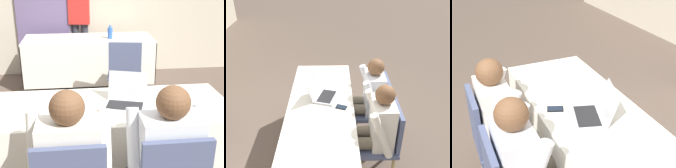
{
  "view_description": "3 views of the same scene",
  "coord_description": "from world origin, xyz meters",
  "views": [
    {
      "loc": [
        -0.22,
        -2.2,
        1.78
      ],
      "look_at": [
        0.0,
        -0.19,
        1.0
      ],
      "focal_mm": 50.0,
      "sensor_mm": 36.0,
      "label": 1
    },
    {
      "loc": [
        -2.31,
        -0.14,
        2.36
      ],
      "look_at": [
        0.0,
        -0.19,
        1.0
      ],
      "focal_mm": 40.0,
      "sensor_mm": 36.0,
      "label": 2
    },
    {
      "loc": [
        1.75,
        -0.96,
        2.01
      ],
      "look_at": [
        0.0,
        -0.19,
        1.0
      ],
      "focal_mm": 50.0,
      "sensor_mm": 36.0,
      "label": 3
    }
  ],
  "objects": [
    {
      "name": "laptop",
      "position": [
        0.13,
        -0.02,
        0.8
      ],
      "size": [
        0.38,
        0.38,
        0.23
      ],
      "rotation": [
        0.0,
        0.0,
        -0.3
      ],
      "color": "#B7B7BC",
      "rests_on": "conference_table_near"
    },
    {
      "name": "person_checkered_shirt",
      "position": [
        -0.3,
        -0.57,
        0.65
      ],
      "size": [
        0.5,
        0.52,
        1.15
      ],
      "rotation": [
        0.0,
        0.0,
        3.14
      ],
      "color": "#665B4C",
      "rests_on": "ground_plane"
    },
    {
      "name": "person_white_shirt",
      "position": [
        0.3,
        -0.57,
        0.65
      ],
      "size": [
        0.5,
        0.52,
        1.15
      ],
      "rotation": [
        0.0,
        0.0,
        3.14
      ],
      "color": "#665B4C",
      "rests_on": "ground_plane"
    },
    {
      "name": "chair_near_left",
      "position": [
        -0.3,
        -0.67,
        0.49
      ],
      "size": [
        0.44,
        0.44,
        0.89
      ],
      "rotation": [
        0.0,
        0.0,
        3.14
      ],
      "color": "tan",
      "rests_on": "ground_plane"
    },
    {
      "name": "ground_plane",
      "position": [
        0.0,
        0.0,
        0.0
      ],
      "size": [
        24.0,
        24.0,
        0.0
      ],
      "primitive_type": "plane",
      "color": "brown"
    },
    {
      "name": "paper_beside_laptop",
      "position": [
        -0.37,
        0.11,
        0.75
      ],
      "size": [
        0.26,
        0.33,
        0.0
      ],
      "rotation": [
        0.0,
        0.0,
        0.18
      ],
      "color": "white",
      "rests_on": "conference_table_near"
    },
    {
      "name": "conference_table_near",
      "position": [
        0.0,
        0.0,
        0.57
      ],
      "size": [
        1.91,
        0.73,
        0.75
      ],
      "color": "white",
      "rests_on": "ground_plane"
    },
    {
      "name": "chair_near_right",
      "position": [
        0.3,
        -0.67,
        0.49
      ],
      "size": [
        0.44,
        0.44,
        0.89
      ],
      "rotation": [
        0.0,
        0.0,
        3.14
      ],
      "color": "tan",
      "rests_on": "ground_plane"
    },
    {
      "name": "cell_phone",
      "position": [
        -0.08,
        -0.23,
        0.76
      ],
      "size": [
        0.11,
        0.14,
        0.01
      ],
      "rotation": [
        0.0,
        0.0,
        -0.37
      ],
      "color": "black",
      "rests_on": "conference_table_near"
    }
  ]
}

